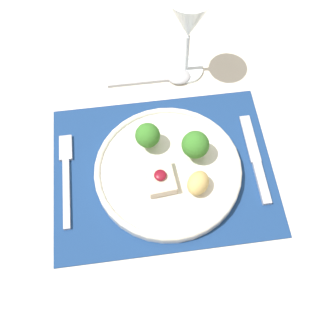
# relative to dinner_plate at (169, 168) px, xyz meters

# --- Properties ---
(ground_plane) EXTENTS (8.00, 8.00, 0.00)m
(ground_plane) POSITION_rel_dinner_plate_xyz_m (-0.01, 0.01, -0.79)
(ground_plane) COLOR #4C4742
(dining_table) EXTENTS (1.59, 1.20, 0.77)m
(dining_table) POSITION_rel_dinner_plate_xyz_m (-0.01, 0.01, -0.09)
(dining_table) COLOR beige
(dining_table) RESTS_ON ground_plane
(placemat) EXTENTS (0.41, 0.32, 0.00)m
(placemat) POSITION_rel_dinner_plate_xyz_m (-0.01, 0.01, -0.02)
(placemat) COLOR navy
(placemat) RESTS_ON dining_table
(dinner_plate) EXTENTS (0.27, 0.27, 0.08)m
(dinner_plate) POSITION_rel_dinner_plate_xyz_m (0.00, 0.00, 0.00)
(dinner_plate) COLOR silver
(dinner_plate) RESTS_ON placemat
(fork) EXTENTS (0.02, 0.19, 0.01)m
(fork) POSITION_rel_dinner_plate_xyz_m (-0.19, 0.02, -0.01)
(fork) COLOR #B2B2B7
(fork) RESTS_ON placemat
(knife) EXTENTS (0.02, 0.19, 0.01)m
(knife) POSITION_rel_dinner_plate_xyz_m (0.16, -0.01, -0.01)
(knife) COLOR #B2B2B7
(knife) RESTS_ON placemat
(spoon) EXTENTS (0.17, 0.04, 0.01)m
(spoon) POSITION_rel_dinner_plate_xyz_m (0.03, 0.22, -0.01)
(spoon) COLOR #B2B2B7
(spoon) RESTS_ON dining_table
(wine_glass_near) EXTENTS (0.08, 0.08, 0.19)m
(wine_glass_near) POSITION_rel_dinner_plate_xyz_m (0.07, 0.24, 0.12)
(wine_glass_near) COLOR white
(wine_glass_near) RESTS_ON dining_table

